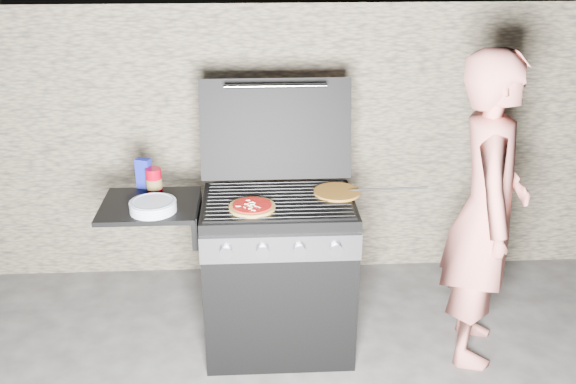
{
  "coord_description": "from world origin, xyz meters",
  "views": [
    {
      "loc": [
        -0.11,
        -3.07,
        2.27
      ],
      "look_at": [
        0.05,
        0.0,
        0.95
      ],
      "focal_mm": 40.0,
      "sensor_mm": 36.0,
      "label": 1
    }
  ],
  "objects_px": {
    "sauce_jar": "(154,180)",
    "gas_grill": "(234,276)",
    "person": "(486,212)",
    "pizza_topped": "(252,206)"
  },
  "relations": [
    {
      "from": "sauce_jar",
      "to": "person",
      "type": "height_order",
      "value": "person"
    },
    {
      "from": "pizza_topped",
      "to": "sauce_jar",
      "type": "relative_size",
      "value": 1.8
    },
    {
      "from": "sauce_jar",
      "to": "person",
      "type": "bearing_deg",
      "value": -8.26
    },
    {
      "from": "sauce_jar",
      "to": "person",
      "type": "relative_size",
      "value": 0.08
    },
    {
      "from": "gas_grill",
      "to": "person",
      "type": "xyz_separation_m",
      "value": [
        1.33,
        -0.09,
        0.4
      ]
    },
    {
      "from": "gas_grill",
      "to": "person",
      "type": "relative_size",
      "value": 0.78
    },
    {
      "from": "pizza_topped",
      "to": "sauce_jar",
      "type": "bearing_deg",
      "value": 152.3
    },
    {
      "from": "sauce_jar",
      "to": "gas_grill",
      "type": "bearing_deg",
      "value": -21.38
    },
    {
      "from": "gas_grill",
      "to": "pizza_topped",
      "type": "relative_size",
      "value": 5.69
    },
    {
      "from": "gas_grill",
      "to": "sauce_jar",
      "type": "relative_size",
      "value": 10.26
    }
  ]
}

